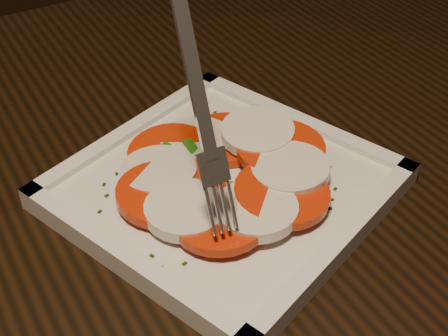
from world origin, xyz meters
TOP-DOWN VIEW (x-y plane):
  - table at (0.28, 0.18)m, footprint 1.22×0.82m
  - plate at (0.34, 0.14)m, footprint 0.31×0.31m
  - caprese_salad at (0.34, 0.14)m, footprint 0.20×0.18m
  - fork at (0.30, 0.11)m, footprint 0.04×0.08m

SIDE VIEW (x-z plane):
  - table at x=0.28m, z-range 0.28..1.03m
  - plate at x=0.34m, z-range 0.75..0.76m
  - caprese_salad at x=0.34m, z-range 0.76..0.79m
  - fork at x=0.30m, z-range 0.79..0.98m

